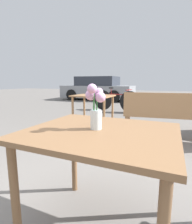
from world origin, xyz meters
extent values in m
cube|color=brown|center=(0.00, 0.00, 0.71)|extent=(0.94, 0.81, 0.03)
cylinder|color=brown|center=(-0.41, -0.33, 0.35)|extent=(0.05, 0.05, 0.70)
cylinder|color=brown|center=(-0.40, 0.34, 0.35)|extent=(0.05, 0.05, 0.70)
cylinder|color=brown|center=(0.41, 0.33, 0.35)|extent=(0.05, 0.05, 0.70)
cylinder|color=silver|center=(-0.04, 0.01, 0.79)|extent=(0.07, 0.07, 0.12)
cylinder|color=silver|center=(-0.04, 0.01, 0.77)|extent=(0.06, 0.06, 0.07)
cylinder|color=#337038|center=(-0.03, 0.01, 0.83)|extent=(0.01, 0.01, 0.18)
sphere|color=#CC99C6|center=(-0.01, 0.02, 0.93)|extent=(0.07, 0.07, 0.07)
cylinder|color=#337038|center=(-0.03, 0.02, 0.84)|extent=(0.01, 0.01, 0.21)
sphere|color=#CC99C6|center=(-0.03, 0.04, 0.96)|extent=(0.06, 0.06, 0.06)
cylinder|color=#337038|center=(-0.05, 0.01, 0.83)|extent=(0.01, 0.01, 0.19)
sphere|color=#CC99C6|center=(-0.08, 0.02, 0.95)|extent=(0.07, 0.07, 0.07)
cylinder|color=#337038|center=(-0.04, -0.01, 0.85)|extent=(0.01, 0.01, 0.23)
sphere|color=#CC99C6|center=(-0.05, -0.03, 0.99)|extent=(0.06, 0.06, 0.06)
cube|color=#9E7047|center=(0.61, 2.25, 0.44)|extent=(1.96, 0.59, 0.02)
cube|color=#9E7047|center=(0.63, 2.09, 0.65)|extent=(1.92, 0.26, 0.40)
cube|color=#9E7047|center=(-0.28, 2.14, 0.21)|extent=(0.10, 0.33, 0.43)
cube|color=#9E7047|center=(-1.22, 2.69, 0.71)|extent=(0.90, 0.71, 0.03)
cylinder|color=#9E7047|center=(-1.60, 2.42, 0.35)|extent=(0.05, 0.05, 0.69)
cylinder|color=#9E7047|center=(-0.84, 2.40, 0.35)|extent=(0.05, 0.05, 0.69)
cylinder|color=#9E7047|center=(-1.59, 2.98, 0.35)|extent=(0.05, 0.05, 0.69)
cylinder|color=#9E7047|center=(-0.83, 2.97, 0.35)|extent=(0.05, 0.05, 0.69)
cylinder|color=black|center=(-1.82, 4.98, 0.36)|extent=(0.71, 0.17, 0.72)
cylinder|color=black|center=(-0.79, 4.79, 0.36)|extent=(0.71, 0.17, 0.72)
cube|color=maroon|center=(-1.30, 4.89, 0.59)|extent=(0.93, 0.20, 0.03)
cylinder|color=maroon|center=(-1.49, 4.92, 0.70)|extent=(0.02, 0.02, 0.22)
cube|color=black|center=(-1.49, 4.92, 0.81)|extent=(0.17, 0.09, 0.04)
cube|color=maroon|center=(-0.84, 4.80, 0.76)|extent=(0.12, 0.44, 0.02)
cube|color=gray|center=(-3.35, 8.26, 0.47)|extent=(4.00, 1.70, 0.66)
cube|color=#2D333D|center=(-3.35, 8.26, 1.05)|extent=(2.21, 1.55, 0.50)
cylinder|color=black|center=(-2.10, 9.04, 0.30)|extent=(0.60, 0.19, 0.60)
cylinder|color=black|center=(-2.12, 7.46, 0.30)|extent=(0.60, 0.19, 0.60)
cylinder|color=black|center=(-4.58, 9.06, 0.30)|extent=(0.60, 0.19, 0.60)
cylinder|color=black|center=(-4.59, 7.48, 0.30)|extent=(0.60, 0.19, 0.60)
camera|label=1|loc=(0.38, -1.00, 1.03)|focal=28.00mm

